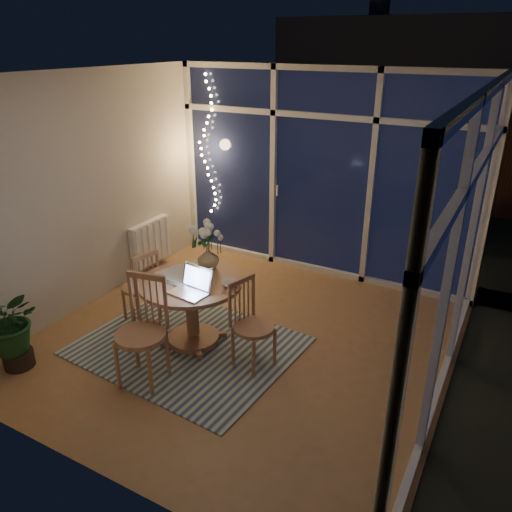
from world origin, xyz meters
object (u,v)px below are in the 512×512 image
at_px(chair_right, 254,325).
at_px(laptop, 188,282).
at_px(dining_table, 192,312).
at_px(chair_left, 140,286).
at_px(potted_plant, 13,332).
at_px(chair_front, 140,333).
at_px(flower_vase, 208,259).

relative_size(chair_right, laptop, 2.54).
bearing_deg(dining_table, laptop, -57.16).
distance_m(chair_left, potted_plant, 1.31).
xyz_separation_m(chair_left, chair_front, (0.72, -0.82, 0.08)).
bearing_deg(flower_vase, laptop, -74.42).
distance_m(laptop, flower_vase, 0.59).
bearing_deg(potted_plant, laptop, 34.15).
distance_m(chair_right, potted_plant, 2.24).
xyz_separation_m(dining_table, potted_plant, (-1.22, -1.14, 0.03)).
height_order(chair_left, flower_vase, flower_vase).
bearing_deg(laptop, potted_plant, -138.78).
relative_size(dining_table, chair_right, 1.15).
xyz_separation_m(chair_right, potted_plant, (-1.95, -1.09, -0.06)).
distance_m(chair_right, laptop, 0.73).
relative_size(dining_table, chair_left, 1.18).
relative_size(chair_front, laptop, 2.94).
bearing_deg(potted_plant, chair_right, 29.15).
bearing_deg(chair_front, flower_vase, 78.95).
xyz_separation_m(chair_left, laptop, (0.88, -0.30, 0.39)).
height_order(chair_right, flower_vase, flower_vase).
xyz_separation_m(chair_left, potted_plant, (-0.48, -1.22, -0.05)).
height_order(chair_front, potted_plant, chair_front).
bearing_deg(chair_right, chair_left, 101.65).
xyz_separation_m(chair_front, flower_vase, (0.00, 1.08, 0.29)).
relative_size(chair_left, chair_right, 0.98).
xyz_separation_m(dining_table, chair_right, (0.74, -0.05, 0.09)).
height_order(dining_table, potted_plant, potted_plant).
bearing_deg(chair_right, dining_table, 102.63).
bearing_deg(laptop, chair_front, -100.03).
relative_size(chair_front, potted_plant, 1.35).
distance_m(chair_left, laptop, 1.01).
relative_size(chair_left, chair_front, 0.85).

